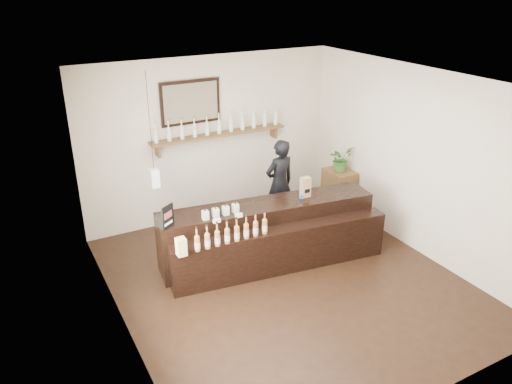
% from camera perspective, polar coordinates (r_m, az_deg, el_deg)
% --- Properties ---
extents(ground, '(5.00, 5.00, 0.00)m').
position_cam_1_polar(ground, '(7.18, 3.45, -10.08)').
color(ground, black).
rests_on(ground, ground).
extents(room_shell, '(5.00, 5.00, 5.00)m').
position_cam_1_polar(room_shell, '(6.39, 3.82, 2.71)').
color(room_shell, beige).
rests_on(room_shell, ground).
extents(back_wall_decor, '(2.66, 0.96, 1.69)m').
position_cam_1_polar(back_wall_decor, '(8.32, -5.88, 8.03)').
color(back_wall_decor, brown).
rests_on(back_wall_decor, ground).
extents(counter, '(3.29, 1.29, 1.06)m').
position_cam_1_polar(counter, '(7.41, 1.67, -5.00)').
color(counter, black).
rests_on(counter, ground).
extents(promo_sign, '(0.20, 0.14, 0.32)m').
position_cam_1_polar(promo_sign, '(6.64, -10.04, -2.79)').
color(promo_sign, black).
rests_on(promo_sign, counter).
extents(paper_bag, '(0.15, 0.11, 0.31)m').
position_cam_1_polar(paper_bag, '(7.49, 5.67, 0.56)').
color(paper_bag, '#9B6D4B').
rests_on(paper_bag, counter).
extents(tape_dispenser, '(0.13, 0.05, 0.11)m').
position_cam_1_polar(tape_dispenser, '(7.49, 5.48, -0.34)').
color(tape_dispenser, '#1867AD').
rests_on(tape_dispenser, counter).
extents(side_cabinet, '(0.41, 0.55, 0.79)m').
position_cam_1_polar(side_cabinet, '(9.07, 9.39, 0.07)').
color(side_cabinet, brown).
rests_on(side_cabinet, ground).
extents(potted_plant, '(0.47, 0.43, 0.45)m').
position_cam_1_polar(potted_plant, '(8.85, 9.65, 3.75)').
color(potted_plant, '#356428').
rests_on(potted_plant, side_cabinet).
extents(shopkeeper, '(0.67, 0.48, 1.72)m').
position_cam_1_polar(shopkeeper, '(8.32, 2.71, 1.62)').
color(shopkeeper, black).
rests_on(shopkeeper, ground).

